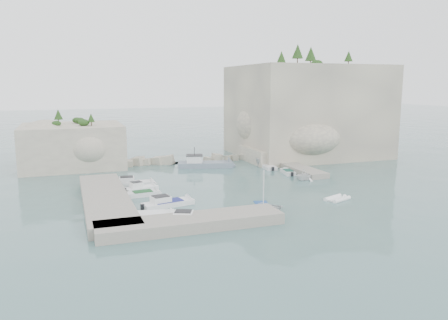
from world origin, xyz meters
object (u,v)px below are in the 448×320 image
object	(u,v)px
tender_east_c	(268,168)
work_boat	(205,167)
motorboat_d	(168,206)
motorboat_c	(143,196)
motorboat_a	(133,186)
tender_east_d	(269,166)
motorboat_e	(154,217)
inflatable_dinghy	(337,200)
tender_east_a	(304,180)
tender_east_b	(288,174)
rowboat	(263,210)
motorboat_b	(141,191)
motorboat_f	(192,224)

from	to	relation	value
tender_east_c	work_boat	size ratio (longest dim) A/B	0.52
motorboat_d	work_boat	world-z (taller)	work_boat
motorboat_c	motorboat_d	size ratio (longest dim) A/B	0.70
motorboat_a	tender_east_d	distance (m)	24.51
motorboat_a	work_boat	world-z (taller)	work_boat
motorboat_e	inflatable_dinghy	world-z (taller)	motorboat_e
motorboat_c	tender_east_a	xyz separation A→B (m)	(23.51, 1.30, 0.00)
tender_east_b	inflatable_dinghy	bearing A→B (deg)	-177.24
motorboat_e	tender_east_a	world-z (taller)	tender_east_a
motorboat_e	rowboat	size ratio (longest dim) A/B	1.07
motorboat_c	tender_east_c	xyz separation A→B (m)	(22.31, 11.10, 0.00)
motorboat_a	tender_east_c	world-z (taller)	motorboat_a
motorboat_b	inflatable_dinghy	world-z (taller)	motorboat_b
motorboat_f	rowboat	size ratio (longest dim) A/B	1.33
motorboat_e	work_boat	bearing A→B (deg)	72.13
motorboat_d	rowboat	xyz separation A→B (m)	(9.42, -5.26, 0.00)
motorboat_c	inflatable_dinghy	distance (m)	23.64
work_boat	tender_east_b	bearing A→B (deg)	-27.24
tender_east_a	work_boat	xyz separation A→B (m)	(-10.56, 14.19, 0.00)
motorboat_a	work_boat	bearing A→B (deg)	40.53
tender_east_a	inflatable_dinghy	bearing A→B (deg)	162.30
tender_east_a	rowboat	bearing A→B (deg)	127.30
motorboat_d	work_boat	bearing A→B (deg)	50.60
motorboat_a	rowboat	distance (m)	20.43
inflatable_dinghy	tender_east_d	size ratio (longest dim) A/B	0.70
rowboat	inflatable_dinghy	xyz separation A→B (m)	(10.12, 0.94, 0.00)
motorboat_b	tender_east_d	distance (m)	25.15
motorboat_a	motorboat_d	world-z (taller)	same
motorboat_b	tender_east_b	world-z (taller)	motorboat_b
motorboat_e	tender_east_d	distance (m)	32.23
tender_east_c	tender_east_d	bearing A→B (deg)	-26.90
tender_east_b	work_boat	distance (m)	14.09
tender_east_b	tender_east_d	distance (m)	6.78
rowboat	tender_east_a	bearing A→B (deg)	-31.87
rowboat	tender_east_d	size ratio (longest dim) A/B	0.93
motorboat_d	tender_east_b	xyz separation A→B (m)	(21.27, 11.35, 0.00)
motorboat_a	inflatable_dinghy	xyz separation A→B (m)	(21.82, -15.81, 0.00)
tender_east_c	motorboat_c	bearing A→B (deg)	122.30
motorboat_e	inflatable_dinghy	bearing A→B (deg)	8.96
rowboat	tender_east_d	xyz separation A→B (m)	(11.91, 23.39, 0.00)
motorboat_c	tender_east_c	world-z (taller)	same
motorboat_d	motorboat_e	world-z (taller)	motorboat_d
motorboat_d	tender_east_a	bearing A→B (deg)	5.70
tender_east_a	tender_east_d	size ratio (longest dim) A/B	0.70
tender_east_d	work_boat	xyz separation A→B (m)	(-10.35, 2.85, 0.00)
motorboat_b	inflatable_dinghy	bearing A→B (deg)	-46.30
motorboat_c	tender_east_a	bearing A→B (deg)	-3.39
motorboat_f	work_boat	world-z (taller)	work_boat
motorboat_f	tender_east_d	world-z (taller)	tender_east_d
motorboat_c	inflatable_dinghy	world-z (taller)	motorboat_c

